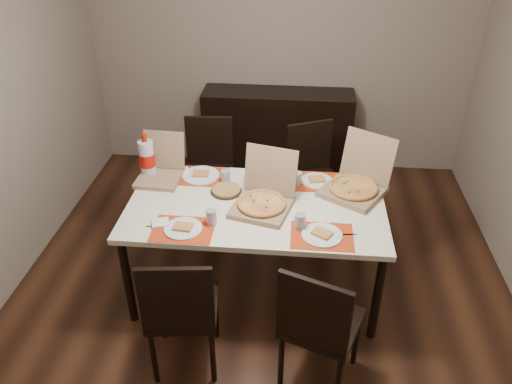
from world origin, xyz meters
TOP-DOWN VIEW (x-y plane):
  - ground at (0.00, 0.00)m, footprint 3.80×4.00m
  - room_walls at (0.00, 0.43)m, footprint 3.84×4.02m
  - sideboard at (0.00, 1.78)m, footprint 1.50×0.40m
  - dining_table at (-0.05, -0.00)m, footprint 1.80×1.00m
  - chair_near_left at (-0.42, -0.82)m, footprint 0.46×0.46m
  - chair_near_right at (0.39, -0.86)m, footprint 0.54×0.54m
  - chair_far_left at (-0.56, 0.94)m, footprint 0.45×0.45m
  - chair_far_right at (0.36, 0.91)m, footprint 0.56×0.56m
  - setting_near_left at (-0.47, -0.33)m, footprint 0.46×0.30m
  - setting_near_right at (0.36, -0.32)m, footprint 0.43×0.30m
  - setting_far_left at (-0.48, 0.32)m, footprint 0.47×0.30m
  - setting_far_right at (0.33, 0.32)m, footprint 0.50×0.30m
  - napkin_loose at (0.06, -0.01)m, footprint 0.16×0.16m
  - pizza_box_center at (0.00, -0.04)m, footprint 0.47×0.50m
  - pizza_box_right at (0.65, 0.23)m, footprint 0.57×0.58m
  - pizza_box_left at (-0.81, 0.29)m, footprint 0.34×0.37m
  - faina_plate at (-0.28, 0.13)m, footprint 0.23×0.23m
  - dip_bowl at (0.05, 0.16)m, footprint 0.15×0.15m
  - soda_bottle at (-0.91, 0.31)m, footprint 0.12×0.12m

SIDE VIEW (x-z plane):
  - ground at x=0.00m, z-range -0.02..0.00m
  - sideboard at x=0.00m, z-range 0.00..0.90m
  - chair_near_left at x=-0.42m, z-range 0.05..0.98m
  - chair_near_right at x=0.39m, z-range 0.05..0.98m
  - chair_far_left at x=-0.56m, z-range 0.05..0.98m
  - chair_far_right at x=0.36m, z-range 0.05..0.98m
  - dining_table at x=-0.05m, z-range 0.31..1.06m
  - napkin_loose at x=0.06m, z-range 0.75..0.77m
  - dip_bowl at x=0.05m, z-range 0.75..0.78m
  - faina_plate at x=-0.28m, z-range 0.75..0.78m
  - setting_far_left at x=-0.48m, z-range 0.71..0.82m
  - setting_near_left at x=-0.47m, z-range 0.72..0.83m
  - setting_near_right at x=0.36m, z-range 0.72..0.83m
  - setting_far_right at x=0.33m, z-range 0.72..0.83m
  - pizza_box_left at x=-0.81m, z-range 0.65..0.97m
  - pizza_box_center at x=0.00m, z-range 0.62..1.00m
  - pizza_box_right at x=0.65m, z-range 0.61..1.01m
  - soda_bottle at x=-0.91m, z-range 0.72..1.07m
  - room_walls at x=0.00m, z-range 0.42..3.04m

